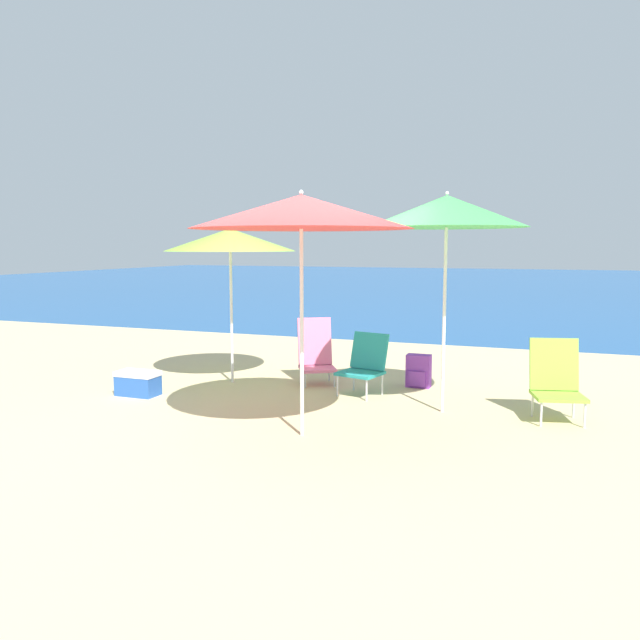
% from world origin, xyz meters
% --- Properties ---
extents(ground_plane, '(60.00, 60.00, 0.00)m').
position_xyz_m(ground_plane, '(0.00, 0.00, 0.00)').
color(ground_plane, '#D1BA89').
extents(sea_water, '(60.00, 40.00, 0.01)m').
position_xyz_m(sea_water, '(0.00, 26.04, 0.00)').
color(sea_water, '#1E5699').
rests_on(sea_water, ground).
extents(beach_umbrella_green, '(1.72, 1.72, 2.41)m').
position_xyz_m(beach_umbrella_green, '(1.41, 1.33, 2.19)').
color(beach_umbrella_green, white).
rests_on(beach_umbrella_green, ground).
extents(beach_umbrella_red, '(2.10, 2.10, 2.34)m').
position_xyz_m(beach_umbrella_red, '(0.28, -0.01, 2.14)').
color(beach_umbrella_red, white).
rests_on(beach_umbrella_red, ground).
extents(beach_umbrella_lime, '(1.72, 1.72, 2.09)m').
position_xyz_m(beach_umbrella_lime, '(-1.49, 1.85, 1.90)').
color(beach_umbrella_lime, white).
rests_on(beach_umbrella_lime, ground).
extents(beach_chair_lime, '(0.61, 0.62, 0.85)m').
position_xyz_m(beach_chair_lime, '(2.57, 1.46, 0.43)').
color(beach_chair_lime, silver).
rests_on(beach_chair_lime, ground).
extents(beach_chair_teal, '(0.60, 0.63, 0.75)m').
position_xyz_m(beach_chair_teal, '(0.36, 1.84, 0.39)').
color(beach_chair_teal, silver).
rests_on(beach_chair_teal, ground).
extents(beach_chair_pink, '(0.65, 0.67, 0.86)m').
position_xyz_m(beach_chair_pink, '(-0.44, 2.24, 0.40)').
color(beach_chair_pink, silver).
rests_on(beach_chair_pink, ground).
extents(backpack_purple, '(0.31, 0.21, 0.43)m').
position_xyz_m(backpack_purple, '(0.92, 2.45, 0.21)').
color(backpack_purple, purple).
rests_on(backpack_purple, ground).
extents(cooler_box, '(0.52, 0.29, 0.30)m').
position_xyz_m(cooler_box, '(-2.23, 0.80, 0.15)').
color(cooler_box, '#2859B2').
rests_on(cooler_box, ground).
extents(seagull, '(0.27, 0.11, 0.23)m').
position_xyz_m(seagull, '(2.51, 3.45, 0.14)').
color(seagull, gold).
rests_on(seagull, ground).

